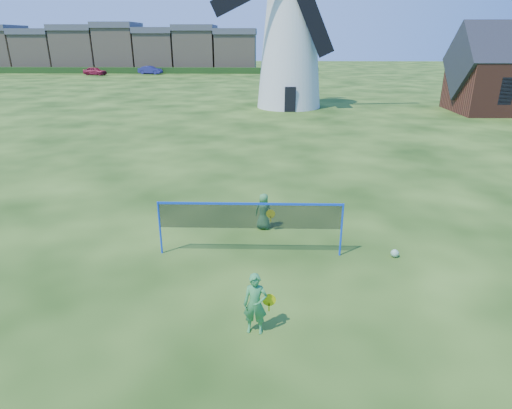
{
  "coord_description": "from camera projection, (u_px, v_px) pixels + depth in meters",
  "views": [
    {
      "loc": [
        0.49,
        -10.22,
        5.67
      ],
      "look_at": [
        0.2,
        0.5,
        1.5
      ],
      "focal_mm": 30.07,
      "sensor_mm": 36.0,
      "label": 1
    }
  ],
  "objects": [
    {
      "name": "ground",
      "position": [
        248.0,
        263.0,
        11.59
      ],
      "size": [
        220.0,
        220.0,
        0.0
      ],
      "primitive_type": "plane",
      "color": "black",
      "rests_on": "ground"
    },
    {
      "name": "windmill",
      "position": [
        290.0,
        37.0,
        35.65
      ],
      "size": [
        12.76,
        5.48,
        16.95
      ],
      "color": "white",
      "rests_on": "ground"
    },
    {
      "name": "hedge",
      "position": [
        137.0,
        70.0,
        73.45
      ],
      "size": [
        62.0,
        0.8,
        1.0
      ],
      "primitive_type": "cube",
      "color": "#193814",
      "rests_on": "ground"
    },
    {
      "name": "play_ball",
      "position": [
        395.0,
        253.0,
        11.86
      ],
      "size": [
        0.22,
        0.22,
        0.22
      ],
      "primitive_type": "sphere",
      "color": "green",
      "rests_on": "ground"
    },
    {
      "name": "car_right",
      "position": [
        150.0,
        70.0,
        71.95
      ],
      "size": [
        4.18,
        2.11,
        1.31
      ],
      "primitive_type": "imported",
      "rotation": [
        0.0,
        0.0,
        1.38
      ],
      "color": "navy",
      "rests_on": "ground"
    },
    {
      "name": "terraced_houses",
      "position": [
        117.0,
        49.0,
        77.94
      ],
      "size": [
        50.43,
        8.4,
        8.3
      ],
      "color": "#9A8367",
      "rests_on": "ground"
    },
    {
      "name": "player_girl",
      "position": [
        255.0,
        304.0,
        8.64
      ],
      "size": [
        0.68,
        0.37,
        1.34
      ],
      "rotation": [
        0.0,
        0.0,
        -0.08
      ],
      "color": "#388C47",
      "rests_on": "ground"
    },
    {
      "name": "player_boy",
      "position": [
        264.0,
        211.0,
        13.48
      ],
      "size": [
        0.68,
        0.5,
        1.16
      ],
      "rotation": [
        0.0,
        0.0,
        2.89
      ],
      "color": "#408543",
      "rests_on": "ground"
    },
    {
      "name": "badminton_net",
      "position": [
        250.0,
        217.0,
        11.64
      ],
      "size": [
        5.05,
        0.05,
        1.55
      ],
      "color": "blue",
      "rests_on": "ground"
    },
    {
      "name": "car_left",
      "position": [
        95.0,
        71.0,
        70.02
      ],
      "size": [
        4.03,
        2.31,
        1.29
      ],
      "primitive_type": "imported",
      "rotation": [
        0.0,
        0.0,
        1.35
      ],
      "color": "maroon",
      "rests_on": "ground"
    }
  ]
}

